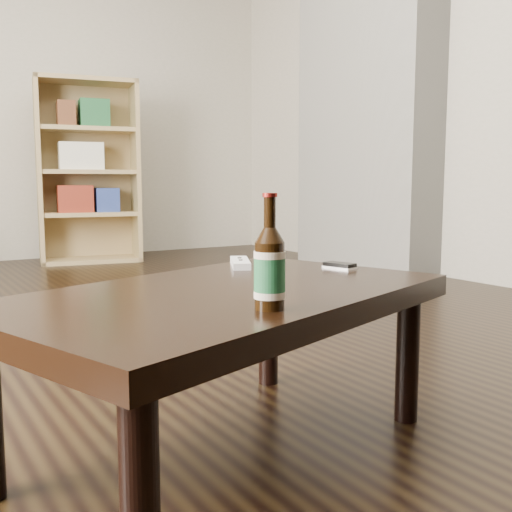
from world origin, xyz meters
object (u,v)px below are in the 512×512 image
remote (240,263)px  coffee_table (227,311)px  bookshelf (87,168)px  beer_bottle (270,269)px  phone (340,266)px

remote → coffee_table: bearing=-98.6°
bookshelf → beer_bottle: bookshelf is taller
coffee_table → phone: phone is taller
beer_bottle → phone: (0.46, 0.35, -0.07)m
coffee_table → beer_bottle: beer_bottle is taller
coffee_table → beer_bottle: (-0.04, -0.23, 0.13)m
beer_bottle → remote: (0.25, 0.53, -0.07)m
bookshelf → remote: bookshelf is taller
bookshelf → beer_bottle: bearing=-90.9°
bookshelf → remote: 3.29m
beer_bottle → remote: 0.59m
bookshelf → phone: size_ratio=14.40×
bookshelf → phone: bearing=-84.5°
coffee_table → phone: (0.43, 0.12, 0.06)m
coffee_table → bookshelf: bearing=78.3°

